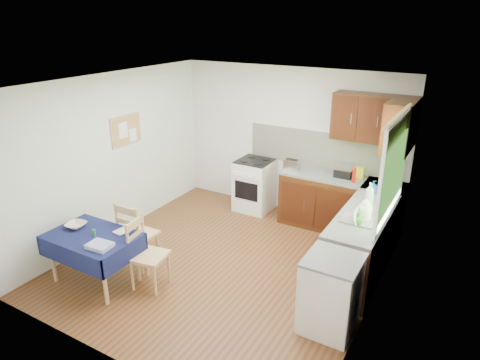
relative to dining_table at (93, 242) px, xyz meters
The scene contains 33 objects.
floor 1.81m from the dining_table, 44.86° to the left, with size 4.20×4.20×0.00m, color #502F15.
ceiling 2.58m from the dining_table, 44.86° to the left, with size 4.00×4.20×0.02m, color white.
wall_back 3.59m from the dining_table, 69.83° to the left, with size 4.00×0.02×2.50m, color silver.
wall_front 1.65m from the dining_table, 36.24° to the right, with size 4.00×0.02×2.50m, color silver.
wall_left 1.59m from the dining_table, 122.98° to the left, with size 0.02×4.20×2.50m, color white.
wall_right 3.50m from the dining_table, 20.61° to the left, with size 0.02×4.20×2.50m, color silver.
base_cabinets 3.57m from the dining_table, 43.79° to the left, with size 1.90×2.30×0.86m.
worktop_back 3.78m from the dining_table, 53.03° to the left, with size 1.90×0.60×0.04m, color slate.
worktop_right 3.47m from the dining_table, 32.53° to the left, with size 0.60×1.70×0.04m, color slate.
worktop_corner 4.20m from the dining_table, 45.91° to the left, with size 0.60×0.60×0.04m, color slate.
splashback 3.84m from the dining_table, 60.48° to the left, with size 2.70×0.02×0.60m, color #EEE9CA.
upper_cabinets 4.26m from the dining_table, 47.68° to the left, with size 1.20×0.85×0.70m.
stove 3.09m from the dining_table, 76.62° to the left, with size 0.60×0.61×0.92m.
window 3.87m from the dining_table, 30.93° to the left, with size 0.04×1.48×1.26m.
fridge 2.99m from the dining_table, 12.74° to the left, with size 0.58×0.60×0.89m.
corkboard 1.97m from the dining_table, 116.59° to the left, with size 0.04×0.62×0.47m.
dining_table is the anchor object (origin of this frame).
chair_far 0.58m from the dining_table, 68.69° to the left, with size 0.44×0.44×0.98m.
chair_near 0.69m from the dining_table, 22.63° to the left, with size 0.47×0.47×0.93m.
toaster 3.30m from the dining_table, 63.99° to the left, with size 0.24×0.15×0.19m.
sandwich_press 3.82m from the dining_table, 53.20° to the left, with size 0.27×0.23×0.16m.
sauce_bottle 3.82m from the dining_table, 49.23° to the left, with size 0.05×0.05×0.23m, color red.
yellow_packet 4.01m from the dining_table, 51.17° to the left, with size 0.13×0.09×0.17m, color yellow.
dish_rack 3.34m from the dining_table, 29.20° to the left, with size 0.40×0.31×0.19m.
kettle 3.43m from the dining_table, 29.67° to the left, with size 0.16×0.16×0.27m.
cup 4.14m from the dining_table, 44.74° to the left, with size 0.12×0.12×0.09m, color silver.
soap_bottle_a 3.65m from the dining_table, 37.16° to the left, with size 0.12×0.12×0.31m, color white.
soap_bottle_b 3.87m from the dining_table, 42.66° to the left, with size 0.08×0.08×0.18m, color blue.
soap_bottle_c 3.31m from the dining_table, 27.57° to the left, with size 0.12×0.12×0.15m, color #277F22.
plate_bowl 0.36m from the dining_table, behind, with size 0.25×0.25×0.06m, color beige.
book 0.36m from the dining_table, 55.05° to the left, with size 0.16×0.22×0.02m, color white.
spice_jar 0.15m from the dining_table, ahead, with size 0.04×0.04×0.08m, color #258731.
tea_towel 0.39m from the dining_table, 27.61° to the right, with size 0.28×0.22×0.05m, color navy.
Camera 1 is at (2.78, -4.40, 3.28)m, focal length 32.00 mm.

